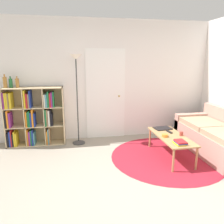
% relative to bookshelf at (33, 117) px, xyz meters
% --- Properties ---
extents(ground_plane, '(14.00, 14.00, 0.00)m').
position_rel_bookshelf_xyz_m(ground_plane, '(1.55, -2.31, -0.60)').
color(ground_plane, gray).
extents(wall_back, '(7.75, 0.11, 2.60)m').
position_rel_bookshelf_xyz_m(wall_back, '(1.55, 0.21, 0.69)').
color(wall_back, silver).
rests_on(wall_back, ground_plane).
extents(rug, '(2.03, 2.03, 0.01)m').
position_rel_bookshelf_xyz_m(rug, '(2.48, -1.13, -0.59)').
color(rug, maroon).
rests_on(rug, ground_plane).
extents(bookshelf, '(1.17, 0.34, 1.21)m').
position_rel_bookshelf_xyz_m(bookshelf, '(0.00, 0.00, 0.00)').
color(bookshelf, beige).
rests_on(bookshelf, ground_plane).
extents(floor_lamp, '(0.27, 0.27, 1.85)m').
position_rel_bookshelf_xyz_m(floor_lamp, '(0.92, -0.12, 0.87)').
color(floor_lamp, '#333333').
rests_on(floor_lamp, ground_plane).
extents(couch, '(0.85, 1.87, 0.80)m').
position_rel_bookshelf_xyz_m(couch, '(3.54, -1.16, -0.31)').
color(couch, tan).
rests_on(couch, ground_plane).
extents(coffee_table, '(0.48, 1.15, 0.41)m').
position_rel_bookshelf_xyz_m(coffee_table, '(2.55, -1.13, -0.23)').
color(coffee_table, '#AD7F51').
rests_on(coffee_table, ground_plane).
extents(laptop, '(0.35, 0.27, 0.02)m').
position_rel_bookshelf_xyz_m(laptop, '(2.56, -0.71, -0.18)').
color(laptop, black).
rests_on(laptop, coffee_table).
extents(bowl, '(0.11, 0.11, 0.05)m').
position_rel_bookshelf_xyz_m(bowl, '(2.41, -1.16, -0.16)').
color(bowl, orange).
rests_on(bowl, coffee_table).
extents(book_stack_on_table, '(0.17, 0.21, 0.06)m').
position_rel_bookshelf_xyz_m(book_stack_on_table, '(2.51, -1.54, -0.16)').
color(book_stack_on_table, gold).
rests_on(book_stack_on_table, coffee_table).
extents(cup, '(0.06, 0.06, 0.07)m').
position_rel_bookshelf_xyz_m(cup, '(2.73, -1.16, -0.15)').
color(cup, '#A33D33').
rests_on(cup, coffee_table).
extents(remote, '(0.06, 0.17, 0.02)m').
position_rel_bookshelf_xyz_m(remote, '(2.60, -0.94, -0.18)').
color(remote, black).
rests_on(remote, coffee_table).
extents(bottle_left, '(0.07, 0.07, 0.27)m').
position_rel_bookshelf_xyz_m(bottle_left, '(-0.45, -0.02, 0.72)').
color(bottle_left, olive).
rests_on(bottle_left, bookshelf).
extents(bottle_middle, '(0.07, 0.07, 0.22)m').
position_rel_bookshelf_xyz_m(bottle_middle, '(-0.36, 0.02, 0.70)').
color(bottle_middle, '#236633').
rests_on(bottle_middle, bookshelf).
extents(bottle_right, '(0.07, 0.07, 0.22)m').
position_rel_bookshelf_xyz_m(bottle_right, '(-0.23, -0.02, 0.70)').
color(bottle_right, olive).
rests_on(bottle_right, bookshelf).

